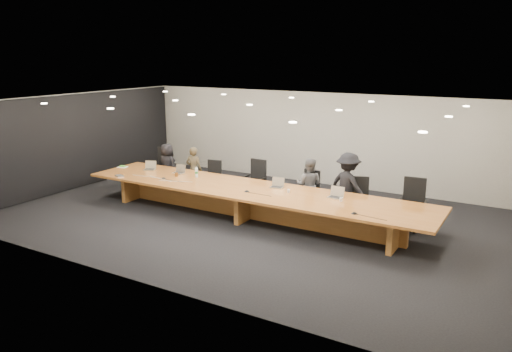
{
  "coord_description": "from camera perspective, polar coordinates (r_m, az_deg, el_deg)",
  "views": [
    {
      "loc": [
        6.0,
        -9.97,
        3.94
      ],
      "look_at": [
        0.0,
        0.3,
        1.0
      ],
      "focal_mm": 35.0,
      "sensor_mm": 36.0,
      "label": 1
    }
  ],
  "objects": [
    {
      "name": "ground",
      "position": [
        12.28,
        -0.71,
        -4.82
      ],
      "size": [
        12.0,
        12.0,
        0.0
      ],
      "primitive_type": "plane",
      "color": "black",
      "rests_on": "ground"
    },
    {
      "name": "back_wall",
      "position": [
        15.42,
        6.97,
        4.29
      ],
      "size": [
        12.0,
        0.02,
        2.8
      ],
      "primitive_type": "cube",
      "color": "beige",
      "rests_on": "ground"
    },
    {
      "name": "left_wall_panel",
      "position": [
        15.77,
        -19.61,
        3.7
      ],
      "size": [
        0.08,
        7.84,
        2.74
      ],
      "primitive_type": "cube",
      "color": "black",
      "rests_on": "ground"
    },
    {
      "name": "conference_table",
      "position": [
        12.13,
        -0.72,
        -2.49
      ],
      "size": [
        9.0,
        1.8,
        0.75
      ],
      "color": "#945320",
      "rests_on": "ground"
    },
    {
      "name": "chair_far_left",
      "position": [
        15.33,
        -10.72,
        1.02
      ],
      "size": [
        0.69,
        0.69,
        1.18
      ],
      "primitive_type": null,
      "rotation": [
        0.0,
        0.0,
        0.17
      ],
      "color": "black",
      "rests_on": "ground"
    },
    {
      "name": "chair_left",
      "position": [
        14.19,
        -5.08,
        -0.21
      ],
      "size": [
        0.58,
        0.58,
        1.0
      ],
      "primitive_type": null,
      "rotation": [
        0.0,
        0.0,
        0.15
      ],
      "color": "black",
      "rests_on": "ground"
    },
    {
      "name": "chair_mid_left",
      "position": [
        13.54,
        -0.24,
        -0.5
      ],
      "size": [
        0.62,
        0.62,
        1.15
      ],
      "primitive_type": null,
      "rotation": [
        0.0,
        0.0,
        -0.05
      ],
      "color": "black",
      "rests_on": "ground"
    },
    {
      "name": "chair_mid_right",
      "position": [
        12.68,
        5.86,
        -1.73
      ],
      "size": [
        0.63,
        0.63,
        1.09
      ],
      "primitive_type": null,
      "rotation": [
        0.0,
        0.0,
        -0.16
      ],
      "color": "black",
      "rests_on": "ground"
    },
    {
      "name": "chair_right",
      "position": [
        12.2,
        11.68,
        -2.62
      ],
      "size": [
        0.69,
        0.69,
        1.07
      ],
      "primitive_type": null,
      "rotation": [
        0.0,
        0.0,
        0.33
      ],
      "color": "black",
      "rests_on": "ground"
    },
    {
      "name": "chair_far_right",
      "position": [
        11.92,
        17.44,
        -3.06
      ],
      "size": [
        0.67,
        0.67,
        1.19
      ],
      "primitive_type": null,
      "rotation": [
        0.0,
        0.0,
        0.11
      ],
      "color": "black",
      "rests_on": "ground"
    },
    {
      "name": "person_a",
      "position": [
        14.97,
        -10.08,
        1.1
      ],
      "size": [
        0.72,
        0.53,
        1.37
      ],
      "primitive_type": "imported",
      "rotation": [
        0.0,
        0.0,
        3.0
      ],
      "color": "black",
      "rests_on": "ground"
    },
    {
      "name": "person_b",
      "position": [
        14.47,
        -7.11,
        0.72
      ],
      "size": [
        0.54,
        0.41,
        1.34
      ],
      "primitive_type": "imported",
      "rotation": [
        0.0,
        0.0,
        3.34
      ],
      "color": "#3F3622",
      "rests_on": "ground"
    },
    {
      "name": "person_c",
      "position": [
        12.67,
        6.07,
        -1.05
      ],
      "size": [
        0.74,
        0.62,
        1.38
      ],
      "primitive_type": "imported",
      "rotation": [
        0.0,
        0.0,
        3.29
      ],
      "color": "#4F4F51",
      "rests_on": "ground"
    },
    {
      "name": "person_d",
      "position": [
        12.31,
        10.45,
        -1.08
      ],
      "size": [
        1.19,
        0.93,
        1.62
      ],
      "primitive_type": "imported",
      "rotation": [
        0.0,
        0.0,
        2.79
      ],
      "color": "black",
      "rests_on": "ground"
    },
    {
      "name": "laptop_a",
      "position": [
        14.3,
        -12.08,
        1.19
      ],
      "size": [
        0.38,
        0.34,
        0.25
      ],
      "primitive_type": null,
      "rotation": [
        0.0,
        0.0,
        0.41
      ],
      "color": "tan",
      "rests_on": "conference_table"
    },
    {
      "name": "laptop_b",
      "position": [
        13.74,
        -8.87,
        0.8
      ],
      "size": [
        0.31,
        0.23,
        0.24
      ],
      "primitive_type": null,
      "rotation": [
        0.0,
        0.0,
        0.02
      ],
      "color": "tan",
      "rests_on": "conference_table"
    },
    {
      "name": "laptop_d",
      "position": [
        12.13,
        2.38,
        -0.78
      ],
      "size": [
        0.34,
        0.27,
        0.24
      ],
      "primitive_type": null,
      "rotation": [
        0.0,
        0.0,
        0.15
      ],
      "color": "tan",
      "rests_on": "conference_table"
    },
    {
      "name": "laptop_e",
      "position": [
        11.4,
        9.05,
        -1.87
      ],
      "size": [
        0.34,
        0.26,
        0.26
      ],
      "primitive_type": null,
      "rotation": [
        0.0,
        0.0,
        -0.06
      ],
      "color": "#BFAE92",
      "rests_on": "conference_table"
    },
    {
      "name": "water_bottle",
      "position": [
        13.25,
        -6.82,
        0.4
      ],
      "size": [
        0.1,
        0.1,
        0.25
      ],
      "primitive_type": "cylinder",
      "rotation": [
        0.0,
        0.0,
        -0.41
      ],
      "color": "silver",
      "rests_on": "conference_table"
    },
    {
      "name": "amber_mug",
      "position": [
        13.4,
        -9.07,
        0.17
      ],
      "size": [
        0.09,
        0.09,
        0.1
      ],
      "primitive_type": "cylinder",
      "rotation": [
        0.0,
        0.0,
        -0.07
      ],
      "color": "brown",
      "rests_on": "conference_table"
    },
    {
      "name": "paper_cup_near",
      "position": [
        11.74,
        3.74,
        -1.72
      ],
      "size": [
        0.07,
        0.07,
        0.08
      ],
      "primitive_type": "cone",
      "rotation": [
        0.0,
        0.0,
        -0.07
      ],
      "color": "silver",
      "rests_on": "conference_table"
    },
    {
      "name": "paper_cup_far",
      "position": [
        11.18,
        9.68,
        -2.68
      ],
      "size": [
        0.08,
        0.08,
        0.08
      ],
      "primitive_type": "cone",
      "rotation": [
        0.0,
        0.0,
        -0.15
      ],
      "color": "silver",
      "rests_on": "conference_table"
    },
    {
      "name": "notepad",
      "position": [
        14.81,
        -15.01,
        1.0
      ],
      "size": [
        0.3,
        0.26,
        0.02
      ],
      "primitive_type": "cube",
      "rotation": [
        0.0,
        0.0,
        0.23
      ],
      "color": "white",
      "rests_on": "conference_table"
    },
    {
      "name": "lime_gadget",
      "position": [
        14.82,
        -14.99,
        1.09
      ],
      "size": [
        0.18,
        0.11,
        0.03
      ],
      "primitive_type": "cube",
      "rotation": [
        0.0,
        0.0,
        0.08
      ],
      "color": "green",
      "rests_on": "notepad"
    },
    {
      "name": "av_box",
      "position": [
        13.73,
        -15.35,
        0.02
      ],
      "size": [
        0.26,
        0.23,
        0.03
      ],
      "primitive_type": "cube",
      "rotation": [
        0.0,
        0.0,
        -0.34
      ],
      "color": "#A7A7AC",
      "rests_on": "conference_table"
    },
    {
      "name": "mic_left",
      "position": [
        13.25,
        -10.52,
        -0.22
      ],
      "size": [
        0.15,
        0.15,
        0.03
      ],
      "primitive_type": "cone",
      "rotation": [
        0.0,
        0.0,
        -0.27
      ],
      "color": "black",
      "rests_on": "conference_table"
    },
    {
      "name": "mic_center",
      "position": [
        11.8,
        -1.07,
        -1.73
      ],
      "size": [
        0.16,
        0.16,
        0.03
      ],
      "primitive_type": "cone",
      "rotation": [
        0.0,
        0.0,
        0.27
      ],
      "color": "black",
      "rests_on": "conference_table"
    },
    {
      "name": "mic_right",
      "position": [
        10.39,
        11.17,
        -4.17
      ],
      "size": [
        0.14,
        0.14,
        0.03
      ],
      "primitive_type": "cone",
      "rotation": [
        0.0,
        0.0,
        0.05
      ],
      "color": "black",
      "rests_on": "conference_table"
    }
  ]
}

